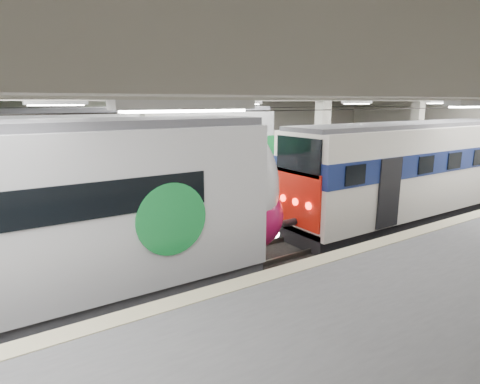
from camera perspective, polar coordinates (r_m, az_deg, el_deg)
station_hall at (r=11.60m, az=10.42°, el=3.92°), size 36.00×24.00×5.75m
modern_emu at (r=10.46m, az=-24.84°, el=-3.63°), size 14.23×2.94×4.57m
older_rer at (r=18.26m, az=22.74°, el=2.91°), size 12.40×2.74×4.14m
far_train at (r=16.11m, az=-20.12°, el=2.98°), size 15.16×3.46×4.77m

